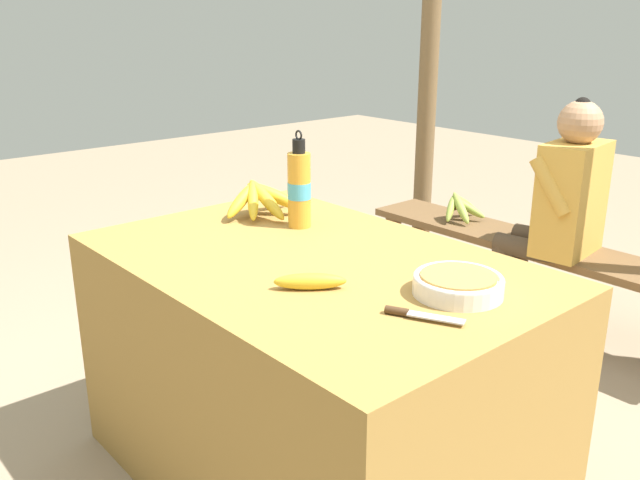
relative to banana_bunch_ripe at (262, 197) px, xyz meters
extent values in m
plane|color=gray|center=(0.44, -0.15, -0.82)|extent=(12.00, 12.00, 0.00)
cube|color=olive|center=(0.44, -0.15, -0.44)|extent=(1.36, 0.90, 0.75)
sphere|color=#4C381E|center=(-0.04, -0.01, 0.00)|extent=(0.06, 0.06, 0.06)
ellipsoid|color=gold|center=(-0.02, -0.07, 0.00)|extent=(0.09, 0.18, 0.13)
ellipsoid|color=gold|center=(0.01, -0.05, 0.00)|extent=(0.15, 0.13, 0.13)
ellipsoid|color=gold|center=(0.04, -0.01, 0.00)|extent=(0.21, 0.04, 0.14)
ellipsoid|color=gold|center=(0.02, 0.05, 0.00)|extent=(0.19, 0.18, 0.13)
ellipsoid|color=gold|center=(-0.04, 0.06, 0.00)|extent=(0.05, 0.18, 0.12)
cylinder|color=white|center=(0.89, -0.05, -0.05)|extent=(0.23, 0.23, 0.04)
torus|color=white|center=(0.89, -0.05, -0.02)|extent=(0.23, 0.23, 0.02)
cylinder|color=#BC8942|center=(0.89, -0.05, -0.02)|extent=(0.19, 0.19, 0.01)
cylinder|color=gold|center=(0.18, 0.02, 0.06)|extent=(0.08, 0.08, 0.25)
cylinder|color=#47A8D1|center=(0.18, 0.02, 0.06)|extent=(0.08, 0.08, 0.05)
cylinder|color=black|center=(0.18, 0.02, 0.20)|extent=(0.04, 0.04, 0.05)
torus|color=black|center=(0.18, 0.02, 0.24)|extent=(0.03, 0.01, 0.03)
ellipsoid|color=gold|center=(0.62, -0.31, -0.05)|extent=(0.15, 0.17, 0.04)
cube|color=#BCBCC1|center=(0.96, -0.21, -0.06)|extent=(0.13, 0.08, 0.00)
cylinder|color=#472D19|center=(0.88, -0.25, -0.06)|extent=(0.06, 0.04, 0.02)
cube|color=brown|center=(0.26, 1.37, -0.41)|extent=(1.78, 0.32, 0.04)
cube|color=brown|center=(-0.53, 1.25, -0.63)|extent=(0.06, 0.06, 0.39)
cube|color=brown|center=(-0.53, 1.49, -0.63)|extent=(0.06, 0.06, 0.39)
cylinder|color=#473828|center=(0.18, 1.22, -0.61)|extent=(0.09, 0.09, 0.42)
cylinder|color=#473828|center=(0.30, 1.23, -0.39)|extent=(0.31, 0.13, 0.09)
cylinder|color=#473828|center=(0.16, 1.40, -0.61)|extent=(0.09, 0.09, 0.42)
cylinder|color=#473828|center=(0.28, 1.42, -0.39)|extent=(0.31, 0.13, 0.09)
cube|color=gold|center=(0.43, 1.34, -0.15)|extent=(0.24, 0.36, 0.49)
cylinder|color=gold|center=(0.42, 1.18, -0.07)|extent=(0.21, 0.09, 0.25)
cylinder|color=gold|center=(0.38, 1.50, -0.07)|extent=(0.21, 0.09, 0.25)
sphere|color=tan|center=(0.43, 1.34, 0.18)|extent=(0.19, 0.19, 0.19)
sphere|color=black|center=(0.43, 1.34, 0.25)|extent=(0.07, 0.07, 0.07)
sphere|color=#4C381E|center=(-0.23, 1.37, -0.33)|extent=(0.05, 0.05, 0.05)
ellipsoid|color=#8EA842|center=(-0.20, 1.32, -0.32)|extent=(0.10, 0.15, 0.14)
ellipsoid|color=#8EA842|center=(-0.16, 1.35, -0.32)|extent=(0.18, 0.11, 0.16)
ellipsoid|color=#8EA842|center=(-0.16, 1.41, -0.33)|extent=(0.19, 0.12, 0.13)
ellipsoid|color=#8EA842|center=(-0.21, 1.44, -0.32)|extent=(0.09, 0.19, 0.14)
cylinder|color=brown|center=(-0.73, 1.72, 0.50)|extent=(0.11, 0.11, 2.64)
camera|label=1|loc=(1.86, -1.34, 0.60)|focal=38.00mm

